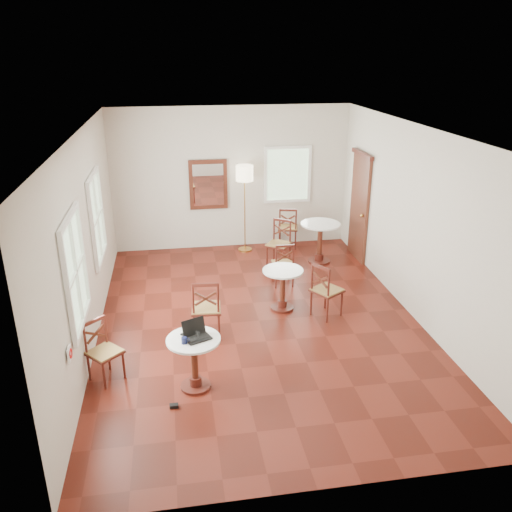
{
  "coord_description": "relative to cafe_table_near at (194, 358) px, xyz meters",
  "views": [
    {
      "loc": [
        -1.24,
        -7.3,
        4.07
      ],
      "look_at": [
        0.0,
        0.3,
        1.0
      ],
      "focal_mm": 36.71,
      "sensor_mm": 36.0,
      "label": 1
    }
  ],
  "objects": [
    {
      "name": "ground",
      "position": [
        1.1,
        1.61,
        -0.45
      ],
      "size": [
        7.0,
        7.0,
        0.0
      ],
      "primitive_type": "plane",
      "color": "#54170E",
      "rests_on": "ground"
    },
    {
      "name": "room_shell",
      "position": [
        1.04,
        1.88,
        1.44
      ],
      "size": [
        5.02,
        7.02,
        3.01
      ],
      "color": "beige",
      "rests_on": "ground"
    },
    {
      "name": "cafe_table_near",
      "position": [
        0.0,
        0.0,
        0.0
      ],
      "size": [
        0.68,
        0.68,
        0.72
      ],
      "color": "#4D1B13",
      "rests_on": "ground"
    },
    {
      "name": "cafe_table_mid",
      "position": [
        1.55,
        1.96,
        -0.01
      ],
      "size": [
        0.67,
        0.67,
        0.71
      ],
      "color": "#4D1B13",
      "rests_on": "ground"
    },
    {
      "name": "cafe_table_back",
      "position": [
        2.72,
        3.85,
        0.07
      ],
      "size": [
        0.79,
        0.79,
        0.83
      ],
      "color": "#4D1B13",
      "rests_on": "ground"
    },
    {
      "name": "chair_near_a",
      "position": [
        0.24,
        1.26,
        0.03
      ],
      "size": [
        0.47,
        0.47,
        0.95
      ],
      "rotation": [
        0.0,
        0.0,
        3.06
      ],
      "color": "#4D1B13",
      "rests_on": "ground"
    },
    {
      "name": "chair_near_b",
      "position": [
        -1.15,
        0.39,
        -0.03
      ],
      "size": [
        0.54,
        0.54,
        0.83
      ],
      "rotation": [
        0.0,
        0.0,
        0.75
      ],
      "color": "#4D1B13",
      "rests_on": "ground"
    },
    {
      "name": "chair_mid_a",
      "position": [
        1.76,
        2.9,
        -0.03
      ],
      "size": [
        0.38,
        0.38,
        0.83
      ],
      "rotation": [
        0.0,
        0.0,
        3.14
      ],
      "color": "#4D1B13",
      "rests_on": "ground"
    },
    {
      "name": "chair_mid_b",
      "position": [
        2.19,
        1.61,
        0.01
      ],
      "size": [
        0.59,
        0.59,
        0.92
      ],
      "rotation": [
        0.0,
        0.0,
        2.13
      ],
      "color": "#4D1B13",
      "rests_on": "ground"
    },
    {
      "name": "chair_back_a",
      "position": [
        2.27,
        4.8,
        0.01
      ],
      "size": [
        0.51,
        0.51,
        0.91
      ],
      "rotation": [
        0.0,
        0.0,
        2.9
      ],
      "color": "#4D1B13",
      "rests_on": "ground"
    },
    {
      "name": "chair_back_b",
      "position": [
        1.88,
        3.84,
        0.01
      ],
      "size": [
        0.59,
        0.59,
        0.92
      ],
      "rotation": [
        0.0,
        0.0,
        -0.59
      ],
      "color": "#4D1B13",
      "rests_on": "ground"
    },
    {
      "name": "floor_lamp",
      "position": [
        1.33,
        4.76,
        1.12
      ],
      "size": [
        0.36,
        0.36,
        1.85
      ],
      "color": "#BF8C3F",
      "rests_on": "ground"
    },
    {
      "name": "laptop",
      "position": [
        0.04,
        0.03,
        0.33
      ],
      "size": [
        0.38,
        0.35,
        0.22
      ],
      "rotation": [
        0.0,
        0.0,
        0.4
      ],
      "color": "black",
      "rests_on": "cafe_table_near"
    },
    {
      "name": "mouse",
      "position": [
        -0.12,
        0.1,
        0.29
      ],
      "size": [
        0.1,
        0.08,
        0.03
      ],
      "primitive_type": "ellipsoid",
      "rotation": [
        0.0,
        0.0,
        -0.24
      ],
      "color": "black",
      "rests_on": "cafe_table_near"
    },
    {
      "name": "navy_mug",
      "position": [
        -0.11,
        -0.09,
        0.32
      ],
      "size": [
        0.1,
        0.07,
        0.08
      ],
      "color": "#101437",
      "rests_on": "cafe_table_near"
    },
    {
      "name": "water_glass",
      "position": [
        0.05,
        -0.02,
        0.33
      ],
      "size": [
        0.06,
        0.06,
        0.1
      ],
      "primitive_type": "cylinder",
      "color": "white",
      "rests_on": "cafe_table_near"
    },
    {
      "name": "power_adapter",
      "position": [
        -0.28,
        -0.37,
        -0.42
      ],
      "size": [
        0.11,
        0.06,
        0.04
      ],
      "primitive_type": "cube",
      "color": "black",
      "rests_on": "ground"
    }
  ]
}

